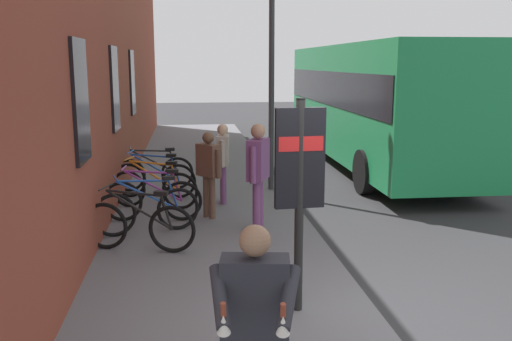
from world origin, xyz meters
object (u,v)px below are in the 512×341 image
(bicycle_nearest_sign, at_px, (154,173))
(street_lamp, at_px, (272,45))
(bicycle_by_door, at_px, (153,199))
(pedestrian_by_facade, at_px, (258,167))
(bicycle_under_window, at_px, (154,188))
(tourist_with_hotdogs, at_px, (255,314))
(bicycle_leaning_wall, at_px, (147,210))
(transit_info_sign, at_px, (300,172))
(bicycle_mid_rack, at_px, (154,179))
(bicycle_beside_lamp, at_px, (139,226))
(pedestrian_crossing_street, at_px, (223,155))
(city_bus, at_px, (372,98))
(pedestrian_near_bus, at_px, (209,166))

(bicycle_nearest_sign, relative_size, street_lamp, 0.33)
(bicycle_by_door, bearing_deg, pedestrian_by_facade, -115.44)
(bicycle_under_window, xyz_separation_m, tourist_with_hotdogs, (-7.02, -1.11, 0.65))
(bicycle_leaning_wall, relative_size, transit_info_sign, 0.72)
(bicycle_leaning_wall, height_order, street_lamp, street_lamp)
(bicycle_leaning_wall, xyz_separation_m, bicycle_by_door, (0.72, -0.04, 0.00))
(street_lamp, bearing_deg, bicycle_mid_rack, 101.41)
(transit_info_sign, distance_m, pedestrian_by_facade, 3.09)
(bicycle_beside_lamp, distance_m, bicycle_leaning_wall, 0.89)
(bicycle_beside_lamp, relative_size, bicycle_under_window, 1.00)
(bicycle_leaning_wall, xyz_separation_m, pedestrian_crossing_street, (1.85, -1.37, 0.58))
(transit_info_sign, height_order, city_bus, city_bus)
(bicycle_by_door, height_order, bicycle_mid_rack, same)
(bicycle_by_door, distance_m, pedestrian_by_facade, 2.09)
(bicycle_mid_rack, height_order, pedestrian_near_bus, pedestrian_near_bus)
(bicycle_under_window, distance_m, tourist_with_hotdogs, 7.14)
(bicycle_by_door, distance_m, pedestrian_crossing_street, 1.83)
(bicycle_beside_lamp, relative_size, pedestrian_by_facade, 0.95)
(pedestrian_near_bus, bearing_deg, pedestrian_crossing_street, -17.17)
(pedestrian_by_facade, height_order, tourist_with_hotdogs, pedestrian_by_facade)
(bicycle_beside_lamp, bearing_deg, city_bus, -39.90)
(bicycle_under_window, xyz_separation_m, pedestrian_by_facade, (-1.74, -1.80, 0.71))
(bicycle_leaning_wall, relative_size, city_bus, 0.16)
(bicycle_nearest_sign, bearing_deg, bicycle_under_window, -176.53)
(pedestrian_near_bus, relative_size, tourist_with_hotdogs, 0.93)
(bicycle_mid_rack, height_order, street_lamp, street_lamp)
(bicycle_by_door, relative_size, pedestrian_by_facade, 0.98)
(bicycle_nearest_sign, relative_size, pedestrian_near_bus, 1.13)
(bicycle_leaning_wall, relative_size, bicycle_under_window, 1.01)
(bicycle_leaning_wall, xyz_separation_m, transit_info_sign, (-3.17, -1.89, 1.21))
(pedestrian_near_bus, bearing_deg, transit_info_sign, -168.00)
(bicycle_beside_lamp, height_order, bicycle_under_window, same)
(pedestrian_by_facade, relative_size, street_lamp, 0.34)
(transit_info_sign, distance_m, city_bus, 10.09)
(bicycle_leaning_wall, bearing_deg, bicycle_by_door, -3.54)
(transit_info_sign, xyz_separation_m, street_lamp, (6.16, -0.61, 1.54))
(bicycle_mid_rack, xyz_separation_m, pedestrian_near_bus, (-1.67, -1.07, 0.57))
(bicycle_leaning_wall, relative_size, bicycle_nearest_sign, 0.98)
(bicycle_beside_lamp, xyz_separation_m, city_bus, (7.02, -5.87, 1.41))
(bicycle_beside_lamp, height_order, bicycle_mid_rack, same)
(transit_info_sign, bearing_deg, bicycle_leaning_wall, 30.90)
(bicycle_by_door, relative_size, transit_info_sign, 0.74)
(bicycle_under_window, distance_m, bicycle_nearest_sign, 1.57)
(tourist_with_hotdogs, bearing_deg, bicycle_leaning_wall, 11.88)
(bicycle_under_window, bearing_deg, bicycle_beside_lamp, 177.99)
(transit_info_sign, bearing_deg, pedestrian_near_bus, 12.00)
(transit_info_sign, relative_size, pedestrian_by_facade, 1.33)
(transit_info_sign, distance_m, street_lamp, 6.38)
(bicycle_leaning_wall, distance_m, street_lamp, 4.77)
(bicycle_nearest_sign, relative_size, tourist_with_hotdogs, 1.05)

